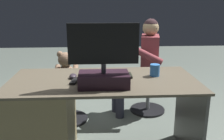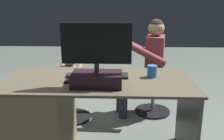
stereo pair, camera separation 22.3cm
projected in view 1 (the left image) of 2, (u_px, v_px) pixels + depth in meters
name	position (u px, v px, depth m)	size (l,w,h in m)	color
ground_plane	(103.00, 132.00, 2.64)	(10.00, 10.00, 0.00)	slate
desk	(54.00, 119.00, 2.10)	(1.52, 0.74, 0.72)	brown
monitor	(104.00, 68.00, 1.84)	(0.51, 0.23, 0.47)	black
keyboard	(107.00, 76.00, 2.10)	(0.42, 0.14, 0.02)	black
computer_mouse	(73.00, 76.00, 2.06)	(0.06, 0.10, 0.04)	#302630
cup	(155.00, 70.00, 2.12)	(0.08, 0.08, 0.10)	#3372BF
tv_remote	(74.00, 81.00, 1.96)	(0.04, 0.15, 0.02)	black
office_chair_teddy	(67.00, 99.00, 2.85)	(0.45, 0.45, 0.44)	black
teddy_bear	(66.00, 69.00, 2.77)	(0.26, 0.26, 0.37)	#8D6C53
visitor_chair	(148.00, 91.00, 3.09)	(0.43, 0.43, 0.44)	black
person	(143.00, 59.00, 2.96)	(0.58, 0.54, 1.14)	brown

